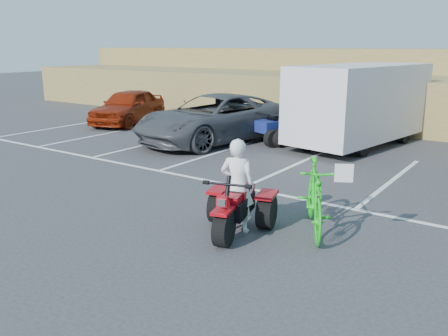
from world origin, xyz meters
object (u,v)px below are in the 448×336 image
Objects in this scene: green_dirt_bike at (315,197)px; quad_atv_blue at (276,143)px; cargo_trailer at (360,102)px; rider at (237,186)px; grey_pickup at (214,118)px; red_car at (128,106)px; quad_atv_green at (301,146)px; red_trike_atv at (234,234)px.

green_dirt_bike is 1.28× the size of quad_atv_blue.
cargo_trailer is at bearing 74.53° from green_dirt_bike.
grey_pickup is at bearing -66.56° from rider.
red_car is 8.23m from quad_atv_green.
rider reaches higher than grey_pickup.
green_dirt_bike reaches higher than red_trike_atv.
quad_atv_blue is (-4.41, 6.64, -0.64)m from green_dirt_bike.
quad_atv_blue is (-3.28, 7.42, -0.85)m from rider.
red_trike_atv is at bearing 90.00° from rider.
quad_atv_blue is (-3.32, 7.57, 0.00)m from red_trike_atv.
cargo_trailer is (9.66, 1.15, 0.70)m from red_car.
grey_pickup is at bearing -142.68° from cargo_trailer.
quad_atv_green reaches higher than red_trike_atv.
quad_atv_blue is at bearing 38.68° from grey_pickup.
cargo_trailer is 3.52× the size of quad_atv_green.
green_dirt_bike is at bearing 24.78° from red_trike_atv.
quad_atv_green is at bearing -129.65° from cargo_trailer.
red_car is at bearing 179.54° from grey_pickup.
green_dirt_bike is 8.18m from cargo_trailer.
red_car is at bearing -179.77° from quad_atv_green.
green_dirt_bike is 8.00m from quad_atv_blue.
red_trike_atv is 0.97× the size of quad_atv_green.
grey_pickup is 0.98× the size of cargo_trailer.
red_car is at bearing -50.97° from rider.
grey_pickup is 1.36× the size of red_car.
quad_atv_green is at bearing 91.94° from red_trike_atv.
red_car reaches higher than quad_atv_green.
green_dirt_bike is (1.09, 0.92, 0.64)m from red_trike_atv.
red_car is 0.72× the size of cargo_trailer.
rider is 8.26m from grey_pickup.
rider is (-0.04, 0.14, 0.85)m from red_trike_atv.
rider is at bearing -71.72° from quad_atv_green.
red_trike_atv is 0.38× the size of red_car.
cargo_trailer is (4.31, 2.25, 0.62)m from grey_pickup.
red_car is at bearing -163.37° from cargo_trailer.
rider is 8.74m from cargo_trailer.
red_car is (-11.65, 6.74, 0.09)m from green_dirt_bike.
grey_pickup is at bearing -159.83° from quad_atv_green.
red_car reaches higher than green_dirt_bike.
grey_pickup is 5.45m from red_car.
cargo_trailer reaches higher than red_car.
red_trike_atv is 7.93m from quad_atv_green.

